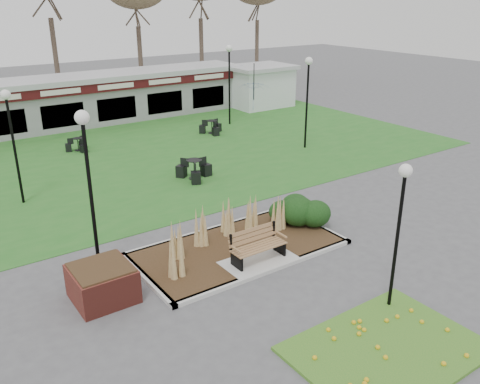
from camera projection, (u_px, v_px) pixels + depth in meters
ground at (262, 266)px, 14.82m from camera, size 100.00×100.00×0.00m
lawn at (108, 162)px, 23.97m from camera, size 34.00×16.00×0.02m
flower_bed at (387, 348)px, 11.28m from camera, size 4.20×3.00×0.16m
planting_bed at (268, 227)px, 16.40m from camera, size 6.75×3.40×1.27m
park_bench at (257, 245)px, 14.79m from camera, size 1.70×0.66×0.93m
brick_planter at (102, 283)px, 13.06m from camera, size 1.50×1.50×0.95m
food_pavilion at (54, 103)px, 29.51m from camera, size 24.60×3.40×2.90m
service_hut at (260, 85)px, 35.22m from camera, size 4.40×3.40×2.83m
lamp_post_near_left at (87, 157)px, 13.36m from camera, size 0.39×0.39×4.66m
lamp_post_near_right at (401, 206)px, 11.87m from camera, size 0.32×0.32×3.82m
lamp_post_mid_right at (308, 83)px, 24.93m from camera, size 0.38×0.38×4.56m
lamp_post_far_right at (229, 67)px, 29.60m from camera, size 0.39×0.39×4.66m
lamp_post_far_left at (10, 122)px, 18.13m from camera, size 0.36×0.36×4.29m
bistro_set_b at (78, 146)px, 25.53m from camera, size 1.19×1.17×0.65m
bistro_set_c at (212, 129)px, 28.67m from camera, size 1.38×1.31×0.74m
bistro_set_d at (194, 172)px, 21.64m from camera, size 1.44×1.58×0.84m
patio_umbrella at (254, 96)px, 31.08m from camera, size 2.18×2.21×2.41m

